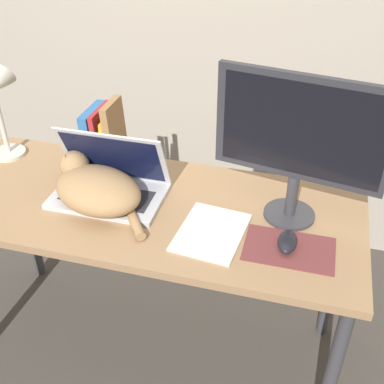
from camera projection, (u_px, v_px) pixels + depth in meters
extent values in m
cube|color=#93704C|center=(145.00, 207.00, 1.63)|extent=(1.46, 0.60, 0.03)
cylinder|color=#38383D|center=(330.00, 381.00, 1.50)|extent=(0.04, 0.04, 0.70)
cylinder|color=#38383D|center=(27.00, 216.00, 2.18)|extent=(0.04, 0.04, 0.70)
cylinder|color=#38383D|center=(334.00, 272.00, 1.89)|extent=(0.04, 0.04, 0.70)
cube|color=#B7B7BC|center=(109.00, 196.00, 1.65)|extent=(0.38, 0.24, 0.02)
cube|color=#28282D|center=(107.00, 196.00, 1.63)|extent=(0.31, 0.12, 0.00)
cube|color=#B7B7BC|center=(114.00, 156.00, 1.63)|extent=(0.38, 0.10, 0.22)
cube|color=#0F1433|center=(113.00, 157.00, 1.63)|extent=(0.34, 0.09, 0.19)
ellipsoid|color=#99754C|center=(98.00, 190.00, 1.58)|extent=(0.38, 0.33, 0.12)
sphere|color=#99754C|center=(75.00, 165.00, 1.66)|extent=(0.10, 0.10, 0.10)
cone|color=#99754C|center=(77.00, 152.00, 1.66)|extent=(0.04, 0.04, 0.03)
cone|color=#99754C|center=(65.00, 158.00, 1.62)|extent=(0.04, 0.04, 0.03)
cylinder|color=#99754C|center=(135.00, 224.00, 1.51)|extent=(0.11, 0.13, 0.03)
cylinder|color=#333338|center=(289.00, 214.00, 1.57)|extent=(0.17, 0.17, 0.01)
cylinder|color=#333338|center=(292.00, 195.00, 1.52)|extent=(0.04, 0.04, 0.14)
cube|color=#28282D|center=(301.00, 129.00, 1.39)|extent=(0.52, 0.11, 0.33)
cube|color=black|center=(302.00, 131.00, 1.38)|extent=(0.47, 0.09, 0.29)
cube|color=brown|center=(289.00, 249.00, 1.43)|extent=(0.27, 0.17, 0.00)
ellipsoid|color=black|center=(287.00, 242.00, 1.43)|extent=(0.06, 0.11, 0.04)
cube|color=#285B93|center=(96.00, 137.00, 1.78)|extent=(0.04, 0.17, 0.22)
cube|color=maroon|center=(104.00, 137.00, 1.78)|extent=(0.03, 0.16, 0.23)
cube|color=gold|center=(110.00, 141.00, 1.78)|extent=(0.03, 0.14, 0.20)
cube|color=olive|center=(115.00, 135.00, 1.76)|extent=(0.04, 0.14, 0.26)
cylinder|color=beige|center=(9.00, 153.00, 1.89)|extent=(0.13, 0.13, 0.01)
cylinder|color=beige|center=(0.00, 116.00, 1.80)|extent=(0.02, 0.02, 0.30)
cube|color=silver|center=(211.00, 232.00, 1.49)|extent=(0.22, 0.27, 0.01)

